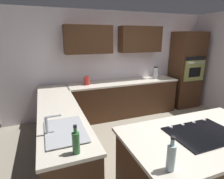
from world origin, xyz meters
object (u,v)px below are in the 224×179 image
dish_soap_bottle (76,142)px  blender (156,73)px  wall_oven (186,70)px  oil_bottle (171,157)px  kettle (87,81)px  sink_unit (64,130)px  cooktop (202,133)px

dish_soap_bottle → blender: bearing=-135.7°
blender → dish_soap_bottle: 3.66m
wall_oven → oil_bottle: (2.92, 3.03, -0.03)m
wall_oven → kettle: wall_oven is taller
kettle → sink_unit: bearing=69.6°
wall_oven → dish_soap_bottle: 4.41m
wall_oven → sink_unit: (3.68, 2.05, -0.14)m
kettle → dish_soap_bottle: size_ratio=0.65×
wall_oven → kettle: (2.90, -0.04, -0.07)m
sink_unit → blender: (-2.68, -2.09, 0.12)m
sink_unit → dish_soap_bottle: bearing=97.2°
wall_oven → cooktop: wall_oven is taller
oil_bottle → kettle: bearing=-90.4°
sink_unit → dish_soap_bottle: dish_soap_bottle is taller
sink_unit → blender: 3.40m
cooktop → dish_soap_bottle: dish_soap_bottle is taller
cooktop → dish_soap_bottle: bearing=-6.5°
kettle → cooktop: bearing=104.7°
dish_soap_bottle → sink_unit: bearing=-82.8°
blender → kettle: 1.90m
cooktop → sink_unit: bearing=-22.7°
cooktop → oil_bottle: 0.83m
cooktop → oil_bottle: bearing=25.8°
kettle → oil_bottle: (0.02, 3.08, 0.03)m
sink_unit → kettle: size_ratio=3.62×
kettle → blender: bearing=-180.0°
wall_oven → sink_unit: size_ratio=3.03×
wall_oven → dish_soap_bottle: wall_oven is taller
dish_soap_bottle → cooktop: bearing=173.5°
wall_oven → sink_unit: wall_oven is taller
kettle → oil_bottle: oil_bottle is taller
blender → sink_unit: bearing=38.0°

